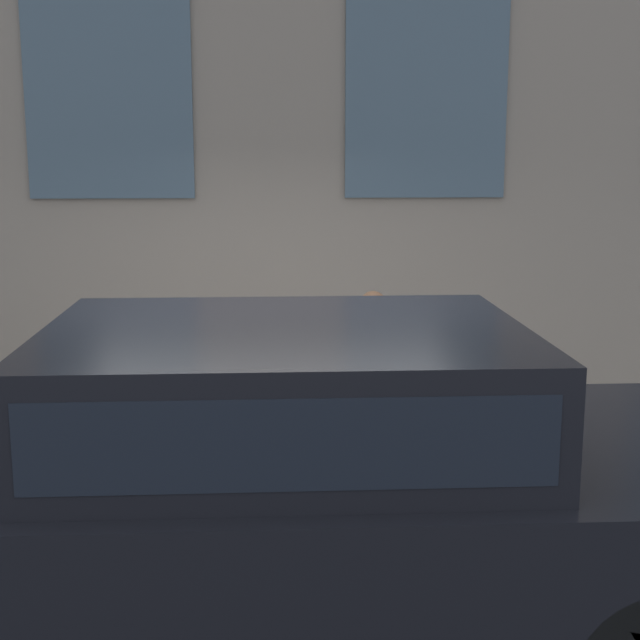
% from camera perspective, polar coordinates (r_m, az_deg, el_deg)
% --- Properties ---
extents(ground_plane, '(80.00, 80.00, 0.00)m').
position_cam_1_polar(ground_plane, '(6.01, -2.93, -13.37)').
color(ground_plane, '#2D2D30').
extents(sidewalk, '(2.77, 60.00, 0.18)m').
position_cam_1_polar(sidewalk, '(7.27, -3.01, -8.28)').
color(sidewalk, gray).
rests_on(sidewalk, ground_plane).
extents(fire_hydrant, '(0.35, 0.46, 0.81)m').
position_cam_1_polar(fire_hydrant, '(6.32, -3.48, -6.44)').
color(fire_hydrant, gold).
rests_on(fire_hydrant, sidewalk).
extents(person, '(0.31, 0.21, 1.30)m').
position_cam_1_polar(person, '(6.49, 3.37, -2.66)').
color(person, '#998466').
rests_on(person, sidewalk).
extents(parked_car_charcoal_near, '(2.03, 4.78, 1.63)m').
position_cam_1_polar(parked_car_charcoal_near, '(4.44, -2.15, -9.57)').
color(parked_car_charcoal_near, black).
rests_on(parked_car_charcoal_near, ground_plane).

